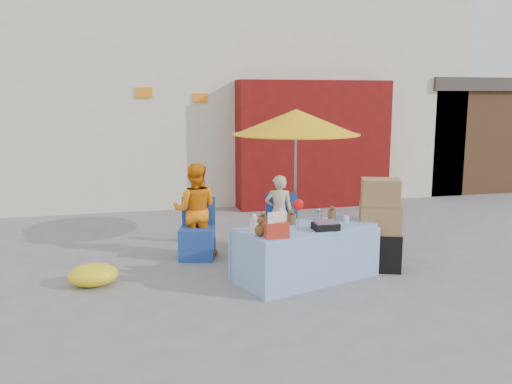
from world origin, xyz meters
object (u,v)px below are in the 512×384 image
object	(u,v)px
chair_left	(197,241)
umbrella	(296,123)
chair_right	(282,235)
market_table	(305,252)
box_stack	(379,228)
vendor_beige	(279,213)
vendor_orange	(195,210)

from	to	relation	value
chair_left	umbrella	bearing A→B (deg)	25.33
chair_right	umbrella	xyz separation A→B (m)	(0.30, 0.28, 1.64)
market_table	box_stack	distance (m)	1.10
chair_left	vendor_beige	bearing A→B (deg)	21.07
chair_left	box_stack	distance (m)	2.54
market_table	vendor_orange	size ratio (longest dim) A/B	1.44
chair_left	vendor_orange	bearing A→B (deg)	106.62
chair_left	box_stack	size ratio (longest dim) A/B	0.70
chair_left	vendor_beige	world-z (taller)	vendor_beige
chair_left	umbrella	world-z (taller)	umbrella
umbrella	box_stack	world-z (taller)	umbrella
market_table	vendor_orange	world-z (taller)	vendor_orange
vendor_orange	chair_left	bearing A→B (deg)	106.62
vendor_beige	umbrella	world-z (taller)	umbrella
chair_right	box_stack	distance (m)	1.52
chair_right	vendor_beige	world-z (taller)	vendor_beige
vendor_beige	chair_left	bearing A→B (deg)	21.07
market_table	umbrella	size ratio (longest dim) A/B	0.93
market_table	chair_right	xyz separation A→B (m)	(0.05, 1.20, -0.09)
chair_right	umbrella	bearing A→B (deg)	58.79
market_table	vendor_beige	distance (m)	1.36
market_table	vendor_beige	world-z (taller)	vendor_beige
market_table	chair_left	size ratio (longest dim) A/B	2.28
chair_right	vendor_beige	size ratio (longest dim) A/B	0.75
chair_left	box_stack	xyz separation A→B (m)	(2.27, -1.08, 0.31)
vendor_orange	box_stack	world-z (taller)	vendor_orange
chair_left	vendor_orange	distance (m)	0.44
market_table	umbrella	xyz separation A→B (m)	(0.35, 1.49, 1.54)
chair_right	vendor_beige	distance (m)	0.34
chair_right	vendor_beige	xyz separation A→B (m)	(-0.00, 0.13, 0.31)
market_table	chair_left	world-z (taller)	market_table
chair_right	umbrella	world-z (taller)	umbrella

